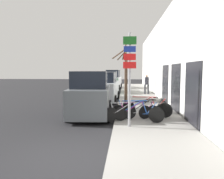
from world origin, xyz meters
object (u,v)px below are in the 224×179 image
(bicycle_2, at_px, (137,112))
(bicycle_3, at_px, (146,110))
(signpost, at_px, (130,75))
(parked_car_1, at_px, (105,88))
(bicycle_4, at_px, (146,108))
(parked_car_0, at_px, (90,96))
(parked_car_2, at_px, (109,83))
(pedestrian_near, at_px, (147,83))
(traffic_light, at_px, (126,64))
(bicycle_0, at_px, (137,112))
(street_tree, at_px, (125,80))
(bicycle_1, at_px, (128,112))
(parked_car_3, at_px, (113,80))

(bicycle_2, distance_m, bicycle_3, 0.50)
(signpost, xyz_separation_m, bicycle_2, (0.39, 1.29, -1.71))
(bicycle_3, height_order, parked_car_1, parked_car_1)
(bicycle_4, xyz_separation_m, parked_car_0, (-2.83, 0.38, 0.51))
(bicycle_4, distance_m, parked_car_2, 11.93)
(pedestrian_near, height_order, traffic_light, traffic_light)
(parked_car_1, relative_size, parked_car_2, 1.10)
(bicycle_4, distance_m, parked_car_0, 2.90)
(bicycle_0, relative_size, parked_car_2, 0.53)
(bicycle_2, bearing_deg, pedestrian_near, -29.26)
(signpost, bearing_deg, street_tree, 92.54)
(bicycle_2, bearing_deg, traffic_light, -19.22)
(bicycle_1, xyz_separation_m, parked_car_3, (-1.68, 18.14, 0.56))
(parked_car_3, height_order, pedestrian_near, parked_car_3)
(bicycle_4, xyz_separation_m, traffic_light, (-1.02, 12.38, 2.47))
(bicycle_0, xyz_separation_m, bicycle_3, (0.44, 0.67, -0.02))
(parked_car_3, bearing_deg, parked_car_0, -86.89)
(signpost, xyz_separation_m, street_tree, (-0.16, 3.68, -0.40))
(pedestrian_near, bearing_deg, bicycle_2, 98.12)
(bicycle_2, relative_size, parked_car_1, 0.43)
(bicycle_2, distance_m, street_tree, 2.77)
(bicycle_2, height_order, pedestrian_near, pedestrian_near)
(parked_car_2, height_order, traffic_light, traffic_light)
(parked_car_0, height_order, parked_car_2, parked_car_0)
(bicycle_2, height_order, parked_car_0, parked_car_0)
(parked_car_3, relative_size, street_tree, 1.26)
(parked_car_2, relative_size, street_tree, 1.17)
(parked_car_2, bearing_deg, parked_car_1, -87.54)
(bicycle_3, xyz_separation_m, parked_car_1, (-2.53, 6.45, 0.50))
(bicycle_0, xyz_separation_m, bicycle_2, (0.03, 0.37, -0.03))
(bicycle_0, bearing_deg, traffic_light, 16.69)
(bicycle_3, distance_m, bicycle_4, 0.54)
(bicycle_2, xyz_separation_m, parked_car_1, (-2.12, 6.75, 0.51))
(bicycle_4, height_order, street_tree, street_tree)
(bicycle_3, relative_size, parked_car_3, 0.47)
(bicycle_1, relative_size, parked_car_2, 0.49)
(parked_car_0, xyz_separation_m, street_tree, (1.79, 1.16, 0.76))
(parked_car_1, relative_size, pedestrian_near, 2.61)
(bicycle_4, relative_size, parked_car_2, 0.55)
(parked_car_3, xyz_separation_m, traffic_light, (1.55, -4.75, 1.94))
(signpost, distance_m, bicycle_0, 1.95)
(bicycle_3, xyz_separation_m, parked_car_2, (-2.65, 12.14, 0.50))
(bicycle_4, xyz_separation_m, street_tree, (-1.04, 1.54, 1.26))
(parked_car_1, distance_m, pedestrian_near, 5.33)
(bicycle_4, bearing_deg, signpost, -179.18)
(bicycle_0, distance_m, street_tree, 3.08)
(parked_car_3, xyz_separation_m, pedestrian_near, (3.54, -7.26, 0.11))
(parked_car_1, bearing_deg, bicycle_0, -71.21)
(signpost, height_order, pedestrian_near, signpost)
(pedestrian_near, bearing_deg, bicycle_1, 96.12)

